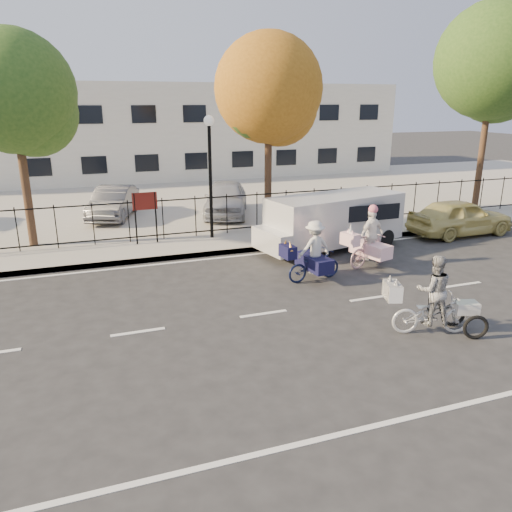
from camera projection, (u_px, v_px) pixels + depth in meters
name	position (u px, v px, depth m)	size (l,w,h in m)	color
ground	(263.00, 314.00, 12.12)	(120.00, 120.00, 0.00)	#333334
road_markings	(263.00, 314.00, 12.12)	(60.00, 9.52, 0.01)	silver
curb	(211.00, 254.00, 16.64)	(60.00, 0.10, 0.15)	#A8A399
sidewalk	(203.00, 245.00, 17.59)	(60.00, 2.20, 0.15)	#A8A399
parking_lot	(162.00, 200.00, 25.59)	(60.00, 15.60, 0.15)	#A8A399
iron_fence	(196.00, 216.00, 18.33)	(58.00, 0.06, 1.50)	black
building	(135.00, 131.00, 33.72)	(34.00, 10.00, 6.00)	silver
lamppost	(210.00, 156.00, 17.47)	(0.36, 0.36, 4.33)	black
street_sign	(145.00, 208.00, 17.23)	(0.85, 0.06, 1.80)	black
zebra_trike	(433.00, 304.00, 10.94)	(2.10, 1.32, 1.81)	silver
unicorn_bike	(370.00, 244.00, 15.39)	(1.99, 1.43, 1.96)	#DCA7AA
bull_bike	(313.00, 257.00, 14.21)	(1.92, 1.33, 1.75)	#0F1533
white_van	(332.00, 220.00, 17.21)	(5.56, 2.73, 1.87)	silver
gold_sedan	(460.00, 217.00, 19.06)	(1.66, 4.12, 1.41)	tan
lot_car_c	(113.00, 202.00, 21.25)	(1.39, 4.00, 1.32)	#4E5056
lot_car_d	(226.00, 198.00, 21.72)	(1.75, 4.34, 1.48)	#B1B3BA
tree_west	(19.00, 98.00, 15.98)	(3.92, 3.92, 7.19)	#442D1D
tree_mid	(272.00, 94.00, 18.58)	(4.05, 4.05, 7.42)	#442D1D
tree_east	(495.00, 67.00, 21.42)	(4.94, 4.94, 9.06)	#442D1D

